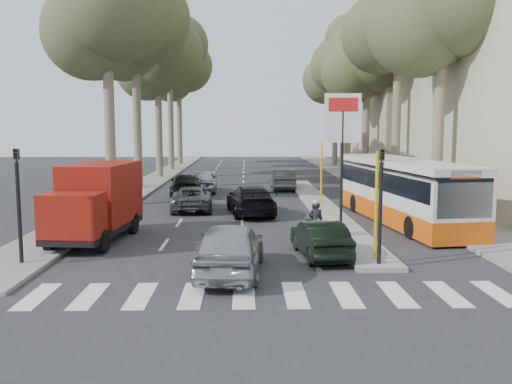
% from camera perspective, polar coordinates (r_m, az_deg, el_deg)
% --- Properties ---
extents(ground, '(120.00, 120.00, 0.00)m').
position_cam_1_polar(ground, '(17.83, 1.33, -6.88)').
color(ground, '#28282B').
rests_on(ground, ground).
extents(sidewalk_right, '(3.20, 70.00, 0.12)m').
position_cam_1_polar(sidewalk_right, '(43.52, 11.27, 1.23)').
color(sidewalk_right, gray).
rests_on(sidewalk_right, ground).
extents(median_left, '(2.40, 64.00, 0.12)m').
position_cam_1_polar(median_left, '(46.06, -10.20, 1.56)').
color(median_left, gray).
rests_on(median_left, ground).
extents(traffic_island, '(1.50, 26.00, 0.16)m').
position_cam_1_polar(traffic_island, '(28.88, 6.84, -1.46)').
color(traffic_island, gray).
rests_on(traffic_island, ground).
extents(building_far, '(11.00, 20.00, 16.00)m').
position_cam_1_polar(building_far, '(53.95, 16.68, 10.58)').
color(building_far, '#B7A88E').
rests_on(building_far, ground).
extents(billboard, '(1.50, 12.10, 5.60)m').
position_cam_1_polar(billboard, '(22.66, 9.08, 5.43)').
color(billboard, yellow).
rests_on(billboard, ground).
extents(traffic_light_island, '(0.16, 0.41, 3.60)m').
position_cam_1_polar(traffic_light_island, '(16.39, 13.01, 0.56)').
color(traffic_light_island, black).
rests_on(traffic_light_island, ground).
extents(traffic_light_left, '(0.16, 0.41, 3.60)m').
position_cam_1_polar(traffic_light_left, '(17.76, -23.80, 0.63)').
color(traffic_light_left, black).
rests_on(traffic_light_left, ground).
extents(tree_l_a, '(7.40, 7.20, 14.10)m').
position_cam_1_polar(tree_l_a, '(30.88, -15.22, 18.12)').
color(tree_l_a, '#6B604C').
rests_on(tree_l_a, ground).
extents(tree_l_b, '(7.40, 7.20, 14.88)m').
position_cam_1_polar(tree_l_b, '(38.71, -12.42, 16.88)').
color(tree_l_b, '#6B604C').
rests_on(tree_l_b, ground).
extents(tree_l_c, '(7.40, 7.20, 13.71)m').
position_cam_1_polar(tree_l_c, '(46.31, -10.16, 13.96)').
color(tree_l_c, '#6B604C').
rests_on(tree_l_c, ground).
extents(tree_l_d, '(7.40, 7.20, 15.66)m').
position_cam_1_polar(tree_l_d, '(54.40, -8.96, 14.74)').
color(tree_l_d, '#6B604C').
rests_on(tree_l_d, ground).
extents(tree_l_e, '(7.40, 7.20, 14.49)m').
position_cam_1_polar(tree_l_e, '(62.17, -8.01, 12.80)').
color(tree_l_e, '#6B604C').
rests_on(tree_l_e, ground).
extents(tree_r_a, '(7.40, 7.20, 14.10)m').
position_cam_1_polar(tree_r_a, '(29.78, 19.28, 18.40)').
color(tree_r_a, '#6B604C').
rests_on(tree_r_a, ground).
extents(tree_r_b, '(7.40, 7.20, 15.27)m').
position_cam_1_polar(tree_r_b, '(37.49, 15.04, 17.68)').
color(tree_r_b, '#6B604C').
rests_on(tree_r_b, ground).
extents(tree_r_c, '(7.40, 7.20, 13.32)m').
position_cam_1_polar(tree_r_c, '(44.83, 11.80, 13.72)').
color(tree_r_c, '#6B604C').
rests_on(tree_r_c, ground).
extents(tree_r_d, '(7.40, 7.20, 14.88)m').
position_cam_1_polar(tree_r_d, '(52.80, 9.95, 14.21)').
color(tree_r_d, '#6B604C').
rests_on(tree_r_d, ground).
extents(tree_r_e, '(7.40, 7.20, 14.10)m').
position_cam_1_polar(tree_r_e, '(60.56, 8.55, 12.62)').
color(tree_r_e, '#6B604C').
rests_on(tree_r_e, ground).
extents(silver_hatchback, '(2.15, 4.64, 1.54)m').
position_cam_1_polar(silver_hatchback, '(15.69, -2.74, -5.90)').
color(silver_hatchback, '#A7AAAF').
rests_on(silver_hatchback, ground).
extents(dark_hatchback, '(1.70, 3.78, 1.20)m').
position_cam_1_polar(dark_hatchback, '(17.86, 6.76, -4.93)').
color(dark_hatchback, black).
rests_on(dark_hatchback, ground).
extents(queue_car_a, '(2.36, 4.52, 1.22)m').
position_cam_1_polar(queue_car_a, '(27.85, -6.79, -0.67)').
color(queue_car_a, '#4F5357').
rests_on(queue_car_a, ground).
extents(queue_car_b, '(2.63, 5.14, 1.43)m').
position_cam_1_polar(queue_car_b, '(26.28, -0.58, -0.84)').
color(queue_car_b, black).
rests_on(queue_car_b, ground).
extents(queue_car_c, '(1.90, 4.40, 1.48)m').
position_cam_1_polar(queue_car_c, '(35.52, -5.58, 1.18)').
color(queue_car_c, '#A5A9AD').
rests_on(queue_car_c, ground).
extents(queue_car_d, '(1.51, 4.20, 1.38)m').
position_cam_1_polar(queue_car_d, '(36.80, 2.84, 1.33)').
color(queue_car_d, '#46494D').
rests_on(queue_car_d, ground).
extents(queue_car_e, '(2.28, 4.82, 1.36)m').
position_cam_1_polar(queue_car_e, '(33.58, -7.35, 0.73)').
color(queue_car_e, black).
rests_on(queue_car_e, ground).
extents(red_truck, '(2.52, 5.54, 2.86)m').
position_cam_1_polar(red_truck, '(20.98, -16.41, -0.87)').
color(red_truck, black).
rests_on(red_truck, ground).
extents(city_bus, '(3.63, 10.94, 2.83)m').
position_cam_1_polar(city_bus, '(24.85, 15.12, 0.28)').
color(city_bus, '#D14F0B').
rests_on(city_bus, ground).
extents(motorcycle, '(0.69, 1.91, 1.62)m').
position_cam_1_polar(motorcycle, '(20.18, 6.24, -3.16)').
color(motorcycle, black).
rests_on(motorcycle, ground).
extents(pedestrian_near, '(1.03, 1.16, 1.80)m').
position_cam_1_polar(pedestrian_near, '(27.38, 16.46, -0.17)').
color(pedestrian_near, '#3C324B').
rests_on(pedestrian_near, sidewalk_right).
extents(pedestrian_far, '(1.27, 0.79, 1.83)m').
position_cam_1_polar(pedestrian_far, '(27.74, 21.67, -0.25)').
color(pedestrian_far, '#6E6552').
rests_on(pedestrian_far, sidewalk_right).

